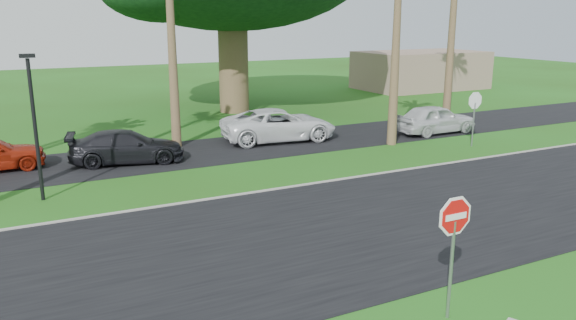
% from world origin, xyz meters
% --- Properties ---
extents(ground, '(120.00, 120.00, 0.00)m').
position_xyz_m(ground, '(0.00, 0.00, 0.00)').
color(ground, '#234A12').
rests_on(ground, ground).
extents(road, '(120.00, 8.00, 0.02)m').
position_xyz_m(road, '(0.00, 2.00, 0.01)').
color(road, black).
rests_on(road, ground).
extents(parking_strip, '(120.00, 5.00, 0.02)m').
position_xyz_m(parking_strip, '(0.00, 12.50, 0.01)').
color(parking_strip, black).
rests_on(parking_strip, ground).
extents(curb, '(120.00, 0.12, 0.06)m').
position_xyz_m(curb, '(0.00, 6.05, 0.03)').
color(curb, gray).
rests_on(curb, ground).
extents(stop_sign_near, '(1.05, 0.07, 2.62)m').
position_xyz_m(stop_sign_near, '(0.50, -3.00, 1.77)').
color(stop_sign_near, gray).
rests_on(stop_sign_near, ground).
extents(stop_sign_far, '(1.05, 0.07, 2.62)m').
position_xyz_m(stop_sign_far, '(12.00, 8.00, 1.77)').
color(stop_sign_far, gray).
rests_on(stop_sign_far, ground).
extents(streetlight_right, '(0.45, 0.25, 4.64)m').
position_xyz_m(streetlight_right, '(-6.00, 8.50, 2.65)').
color(streetlight_right, black).
rests_on(streetlight_right, ground).
extents(building_far, '(10.00, 6.00, 3.00)m').
position_xyz_m(building_far, '(24.00, 26.00, 1.50)').
color(building_far, gray).
rests_on(building_far, ground).
extents(car_dark, '(4.78, 2.69, 1.31)m').
position_xyz_m(car_dark, '(-2.59, 12.07, 0.65)').
color(car_dark, black).
rests_on(car_dark, ground).
extents(car_minivan, '(5.70, 3.14, 1.51)m').
position_xyz_m(car_minivan, '(4.70, 13.05, 0.76)').
color(car_minivan, white).
rests_on(car_minivan, ground).
extents(car_pickup, '(4.26, 1.71, 1.45)m').
position_xyz_m(car_pickup, '(12.48, 11.03, 0.73)').
color(car_pickup, silver).
rests_on(car_pickup, ground).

